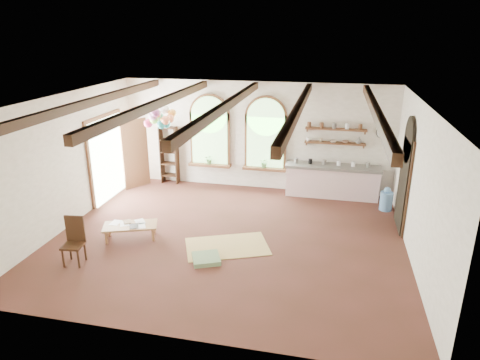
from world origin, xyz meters
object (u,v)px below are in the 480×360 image
(coffee_table, at_px, (130,226))
(side_chair, at_px, (74,251))
(balloon_cluster, at_px, (160,117))
(kitchen_counter, at_px, (332,181))

(coffee_table, distance_m, side_chair, 1.42)
(side_chair, distance_m, balloon_cluster, 4.41)
(side_chair, height_order, balloon_cluster, balloon_cluster)
(kitchen_counter, xyz_separation_m, coffee_table, (-4.50, -3.70, -0.17))
(kitchen_counter, distance_m, coffee_table, 5.83)
(side_chair, xyz_separation_m, balloon_cluster, (0.43, 3.89, 2.04))
(balloon_cluster, bearing_deg, side_chair, -96.32)
(coffee_table, xyz_separation_m, balloon_cluster, (-0.21, 2.62, 2.03))
(balloon_cluster, bearing_deg, coffee_table, -85.51)
(kitchen_counter, bearing_deg, side_chair, -135.90)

